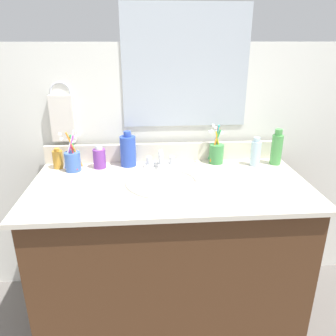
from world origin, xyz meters
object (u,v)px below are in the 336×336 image
Objects in this scene: bottle_cream_purple at (99,158)px; cup_blue_plastic at (73,160)px; bottle_gel_clear at (256,153)px; cup_green at (216,152)px; bottle_toner_green at (277,148)px; hand_towel at (63,118)px; faucet at (161,161)px; bottle_shampoo_blue at (128,151)px; bottle_oil_amber at (58,159)px.

bottle_cream_purple is 0.12m from cup_blue_plastic.
cup_green is (-0.18, 0.05, -0.01)m from bottle_gel_clear.
bottle_toner_green is 0.90× the size of cup_blue_plastic.
hand_towel is at bearing 173.72° from bottle_toner_green.
cup_blue_plastic is 0.69m from cup_green.
cup_green is (0.27, 0.03, 0.03)m from faucet.
bottle_shampoo_blue is 0.43m from cup_green.
bottle_gel_clear is (0.46, -0.02, 0.04)m from faucet.
hand_towel is 0.26m from bottle_cream_purple.
hand_towel is 0.76m from cup_green.
bottle_oil_amber is at bearing 177.62° from faucet.
bottle_cream_purple is at bearing 14.07° from cup_blue_plastic.
bottle_cream_purple is 1.14× the size of bottle_oil_amber.
bottle_gel_clear is 1.44× the size of bottle_oil_amber.
bottle_toner_green is 1.05m from bottle_oil_amber.
cup_blue_plastic is at bearing -176.87° from faucet.
bottle_toner_green is at bearing -2.75° from bottle_shampoo_blue.
bottle_shampoo_blue is 0.87× the size of cup_blue_plastic.
faucet is 0.16m from bottle_shampoo_blue.
bottle_toner_green reaches higher than faucet.
hand_towel is 0.20m from bottle_oil_amber.
bottle_gel_clear is at bearing -15.18° from cup_green.
cup_blue_plastic is (0.05, -0.13, -0.17)m from hand_towel.
faucet is at bearing -1.46° from bottle_cream_purple.
bottle_oil_amber is 0.50× the size of cup_green.
bottle_oil_amber is (-0.94, 0.04, -0.02)m from bottle_gel_clear.
bottle_oil_amber is 0.09m from cup_blue_plastic.
bottle_oil_amber is at bearing -104.91° from hand_towel.
bottle_cream_purple reaches higher than faucet.
cup_blue_plastic is at bearing -67.13° from hand_towel.
bottle_toner_green is (1.03, -0.11, -0.14)m from hand_towel.
faucet is 0.41m from cup_blue_plastic.
cup_green reaches higher than bottle_gel_clear.
bottle_shampoo_blue is at bearing 169.79° from faucet.
bottle_shampoo_blue reaches higher than faucet.
bottle_cream_purple is at bearing 179.06° from bottle_toner_green.
bottle_cream_purple is (0.17, -0.10, -0.17)m from hand_towel.
faucet is 0.56m from bottle_toner_green.
bottle_shampoo_blue is at bearing -14.29° from hand_towel.
bottle_gel_clear reaches higher than faucet.
bottle_gel_clear is 0.72× the size of cup_green.
faucet is 0.82× the size of cup_green.
bottle_cream_purple is 0.57m from cup_green.
bottle_gel_clear reaches higher than bottle_cream_purple.
faucet is 0.91× the size of bottle_toner_green.
cup_green is at bearing 164.82° from bottle_gel_clear.
bottle_shampoo_blue is 0.33m from bottle_oil_amber.
bottle_cream_purple is 0.79× the size of bottle_gel_clear.
bottle_cream_purple is at bearing -29.77° from hand_towel.
hand_towel is 1.25× the size of bottle_toner_green.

